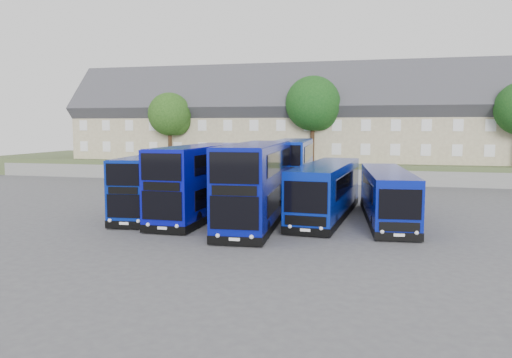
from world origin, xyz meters
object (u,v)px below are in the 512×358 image
(dd_front_mid, at_px, (199,182))
(tree_west, at_px, (171,116))
(dd_front_left, at_px, (153,186))
(tree_mid, at_px, (314,106))
(coach_east_a, at_px, (326,191))

(dd_front_mid, height_order, tree_west, tree_west)
(dd_front_left, distance_m, tree_mid, 24.70)
(dd_front_mid, distance_m, tree_mid, 23.62)
(tree_west, height_order, tree_mid, tree_mid)
(dd_front_left, distance_m, tree_west, 24.05)
(dd_front_left, relative_size, tree_west, 1.32)
(dd_front_mid, bearing_deg, tree_west, 117.81)
(tree_mid, bearing_deg, tree_west, -178.21)
(dd_front_left, relative_size, tree_mid, 1.10)
(tree_west, distance_m, tree_mid, 16.04)
(coach_east_a, xyz_separation_m, tree_west, (-19.38, 20.07, 5.34))
(dd_front_mid, bearing_deg, coach_east_a, 13.40)
(dd_front_left, relative_size, dd_front_mid, 0.87)
(dd_front_left, height_order, coach_east_a, dd_front_left)
(dd_front_left, height_order, tree_mid, tree_mid)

